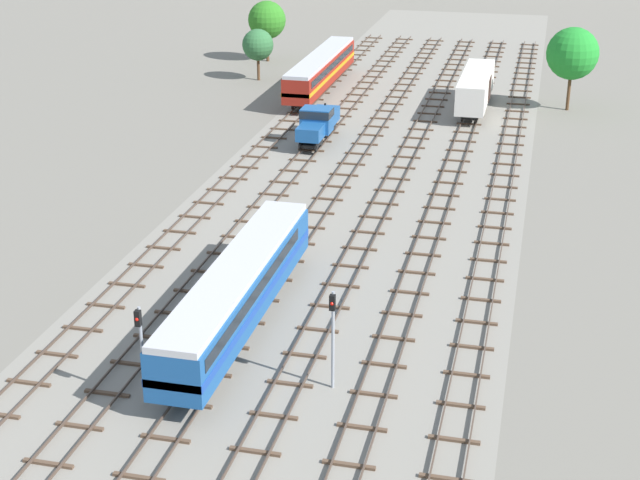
{
  "coord_description": "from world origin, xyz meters",
  "views": [
    {
      "loc": [
        13.4,
        -14.88,
        25.32
      ],
      "look_at": [
        0.0,
        40.99,
        1.5
      ],
      "focal_mm": 53.7,
      "sensor_mm": 36.0,
      "label": 1
    }
  ],
  "objects_px": {
    "diesel_railcar_centre_left_nearest": "(238,288)",
    "freight_boxcar_centre_right_mid": "(476,87)",
    "signal_post_near": "(141,343)",
    "shunter_loco_left_near": "(318,122)",
    "passenger_coach_far_left_midfar": "(321,68)",
    "signal_post_nearest": "(333,328)"
  },
  "relations": [
    {
      "from": "freight_boxcar_centre_right_mid",
      "to": "signal_post_nearest",
      "type": "relative_size",
      "value": 2.62
    },
    {
      "from": "freight_boxcar_centre_right_mid",
      "to": "signal_post_near",
      "type": "bearing_deg",
      "value": -100.2
    },
    {
      "from": "freight_boxcar_centre_right_mid",
      "to": "passenger_coach_far_left_midfar",
      "type": "distance_m",
      "value": 17.72
    },
    {
      "from": "freight_boxcar_centre_right_mid",
      "to": "passenger_coach_far_left_midfar",
      "type": "height_order",
      "value": "passenger_coach_far_left_midfar"
    },
    {
      "from": "freight_boxcar_centre_right_mid",
      "to": "passenger_coach_far_left_midfar",
      "type": "bearing_deg",
      "value": 166.53
    },
    {
      "from": "shunter_loco_left_near",
      "to": "signal_post_near",
      "type": "relative_size",
      "value": 1.63
    },
    {
      "from": "diesel_railcar_centre_left_nearest",
      "to": "shunter_loco_left_near",
      "type": "height_order",
      "value": "diesel_railcar_centre_left_nearest"
    },
    {
      "from": "diesel_railcar_centre_left_nearest",
      "to": "freight_boxcar_centre_right_mid",
      "type": "bearing_deg",
      "value": 80.51
    },
    {
      "from": "freight_boxcar_centre_right_mid",
      "to": "signal_post_near",
      "type": "relative_size",
      "value": 2.7
    },
    {
      "from": "diesel_railcar_centre_left_nearest",
      "to": "signal_post_nearest",
      "type": "relative_size",
      "value": 3.84
    },
    {
      "from": "shunter_loco_left_near",
      "to": "passenger_coach_far_left_midfar",
      "type": "distance_m",
      "value": 19.68
    },
    {
      "from": "freight_boxcar_centre_right_mid",
      "to": "shunter_loco_left_near",
      "type": "bearing_deg",
      "value": -130.62
    },
    {
      "from": "signal_post_nearest",
      "to": "shunter_loco_left_near",
      "type": "bearing_deg",
      "value": 104.59
    },
    {
      "from": "passenger_coach_far_left_midfar",
      "to": "signal_post_near",
      "type": "bearing_deg",
      "value": -84.24
    },
    {
      "from": "shunter_loco_left_near",
      "to": "signal_post_nearest",
      "type": "height_order",
      "value": "signal_post_nearest"
    },
    {
      "from": "signal_post_near",
      "to": "freight_boxcar_centre_right_mid",
      "type": "bearing_deg",
      "value": 79.8
    },
    {
      "from": "signal_post_nearest",
      "to": "signal_post_near",
      "type": "height_order",
      "value": "signal_post_nearest"
    },
    {
      "from": "passenger_coach_far_left_midfar",
      "to": "signal_post_near",
      "type": "distance_m",
      "value": 64.33
    },
    {
      "from": "shunter_loco_left_near",
      "to": "freight_boxcar_centre_right_mid",
      "type": "bearing_deg",
      "value": 49.38
    },
    {
      "from": "freight_boxcar_centre_right_mid",
      "to": "signal_post_nearest",
      "type": "distance_m",
      "value": 56.47
    },
    {
      "from": "passenger_coach_far_left_midfar",
      "to": "signal_post_nearest",
      "type": "height_order",
      "value": "signal_post_nearest"
    },
    {
      "from": "signal_post_near",
      "to": "shunter_loco_left_near",
      "type": "bearing_deg",
      "value": 92.75
    }
  ]
}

